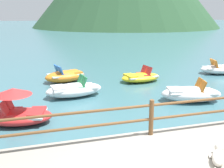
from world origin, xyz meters
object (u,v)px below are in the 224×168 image
pedal_boat_3 (140,77)px  pedal_boat_6 (18,112)px  pedal_boat_1 (191,94)px  pedal_boat_7 (65,76)px  dog_resting (218,156)px  pedal_boat_2 (219,69)px  pedal_boat_4 (74,90)px

pedal_boat_3 → pedal_boat_6: pedal_boat_6 is taller
pedal_boat_1 → pedal_boat_7: size_ratio=1.10×
dog_resting → pedal_boat_7: 9.76m
pedal_boat_1 → pedal_boat_2: 6.06m
dog_resting → pedal_boat_3: 8.58m
pedal_boat_2 → pedal_boat_7: pedal_boat_7 is taller
pedal_boat_3 → pedal_boat_4: (-3.74, -1.61, 0.06)m
dog_resting → pedal_boat_2: size_ratio=0.34×
pedal_boat_4 → pedal_boat_7: 2.72m
pedal_boat_2 → pedal_boat_4: pedal_boat_4 is taller
pedal_boat_7 → pedal_boat_1: bearing=-46.2°
pedal_boat_6 → pedal_boat_3: bearing=34.4°
pedal_boat_7 → pedal_boat_2: bearing=-4.1°
pedal_boat_3 → dog_resting: bearing=-101.1°
dog_resting → pedal_boat_4: 7.13m
pedal_boat_1 → pedal_boat_7: pedal_boat_1 is taller
pedal_boat_3 → pedal_boat_1: bearing=-78.5°
pedal_boat_1 → pedal_boat_3: 3.68m
pedal_boat_3 → pedal_boat_4: size_ratio=0.88×
pedal_boat_2 → pedal_boat_6: pedal_boat_6 is taller
pedal_boat_2 → pedal_boat_7: size_ratio=1.02×
pedal_boat_2 → pedal_boat_4: size_ratio=0.95×
pedal_boat_3 → pedal_boat_6: bearing=-145.6°
pedal_boat_4 → pedal_boat_7: pedal_boat_7 is taller
pedal_boat_6 → pedal_boat_4: bearing=48.3°
dog_resting → pedal_boat_1: bearing=63.7°
pedal_boat_1 → pedal_boat_3: (-0.73, 3.60, -0.07)m
dog_resting → pedal_boat_2: 11.23m
pedal_boat_2 → pedal_boat_6: bearing=-158.0°
pedal_boat_2 → pedal_boat_7: 9.04m
pedal_boat_2 → pedal_boat_3: bearing=-175.0°
pedal_boat_3 → pedal_boat_4: 4.07m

